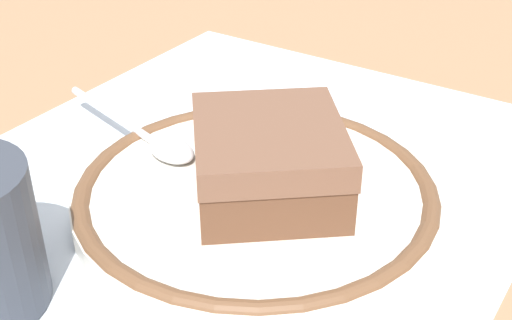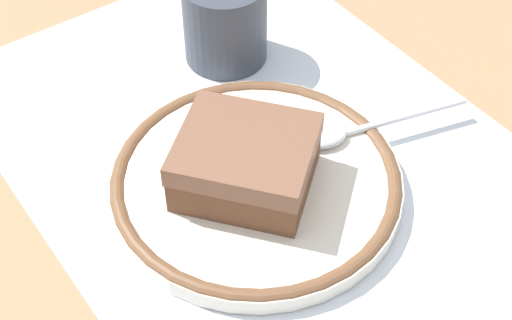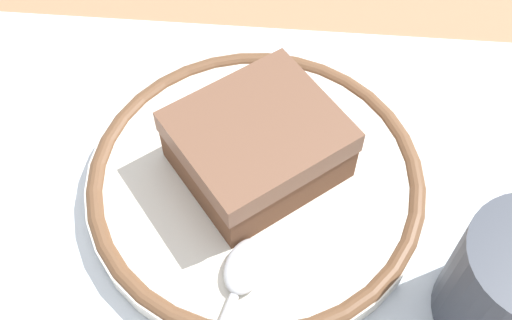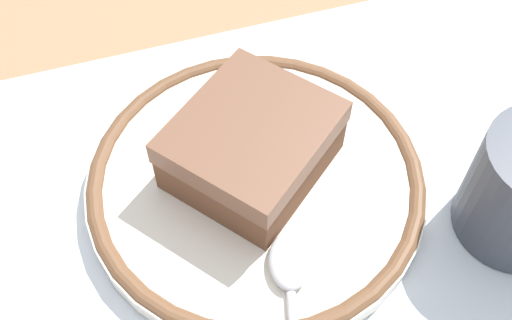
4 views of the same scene
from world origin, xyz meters
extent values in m
plane|color=#9E7551|center=(0.00, 0.00, 0.00)|extent=(2.40, 2.40, 0.00)
cube|color=silver|center=(0.00, 0.00, 0.00)|extent=(0.53, 0.37, 0.00)
cylinder|color=silver|center=(-0.03, 0.03, 0.01)|extent=(0.23, 0.23, 0.01)
torus|color=brown|center=(-0.03, 0.03, 0.01)|extent=(0.23, 0.23, 0.01)
cube|color=brown|center=(-0.02, 0.04, 0.03)|extent=(0.13, 0.13, 0.03)
cube|color=brown|center=(-0.02, 0.04, 0.05)|extent=(0.13, 0.13, 0.02)
ellipsoid|color=silver|center=(-0.03, -0.04, 0.02)|extent=(0.03, 0.04, 0.01)
cylinder|color=silver|center=(-0.05, -0.11, 0.02)|extent=(0.04, 0.11, 0.01)
camera|label=1|loc=(0.28, 0.22, 0.25)|focal=48.18mm
camera|label=2|loc=(-0.35, 0.26, 0.46)|focal=54.04mm
camera|label=3|loc=(-0.01, -0.20, 0.37)|focal=44.26mm
camera|label=4|loc=(-0.09, -0.19, 0.36)|focal=43.77mm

